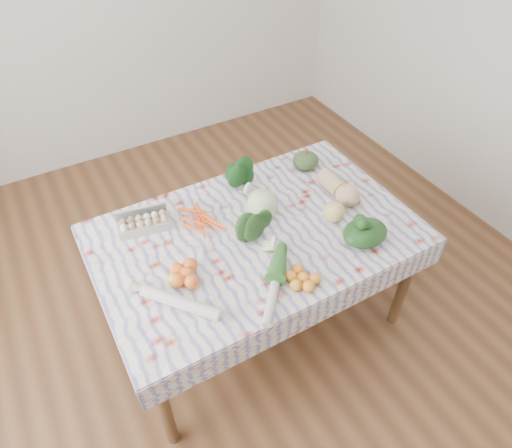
% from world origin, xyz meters
% --- Properties ---
extents(ground, '(4.50, 4.50, 0.00)m').
position_xyz_m(ground, '(0.00, 0.00, 0.00)').
color(ground, brown).
rests_on(ground, ground).
extents(dining_table, '(1.60, 1.00, 0.75)m').
position_xyz_m(dining_table, '(0.00, 0.00, 0.68)').
color(dining_table, brown).
rests_on(dining_table, ground).
extents(tablecloth, '(1.66, 1.06, 0.01)m').
position_xyz_m(tablecloth, '(0.00, 0.00, 0.76)').
color(tablecloth, silver).
rests_on(tablecloth, dining_table).
extents(egg_carton, '(0.28, 0.15, 0.07)m').
position_xyz_m(egg_carton, '(-0.49, 0.31, 0.80)').
color(egg_carton, '#A2A39E').
rests_on(egg_carton, tablecloth).
extents(carrot_bunch, '(0.27, 0.25, 0.04)m').
position_xyz_m(carrot_bunch, '(-0.21, 0.19, 0.78)').
color(carrot_bunch, '#F2551B').
rests_on(carrot_bunch, tablecloth).
extents(kale_bunch, '(0.22, 0.21, 0.15)m').
position_xyz_m(kale_bunch, '(0.09, 0.34, 0.84)').
color(kale_bunch, '#123D14').
rests_on(kale_bunch, tablecloth).
extents(kabocha_squash, '(0.16, 0.16, 0.10)m').
position_xyz_m(kabocha_squash, '(0.54, 0.35, 0.81)').
color(kabocha_squash, '#3B522A').
rests_on(kabocha_squash, tablecloth).
extents(cabbage, '(0.21, 0.21, 0.16)m').
position_xyz_m(cabbage, '(0.09, 0.09, 0.84)').
color(cabbage, '#C3E39A').
rests_on(cabbage, tablecloth).
extents(butternut_squash, '(0.13, 0.29, 0.13)m').
position_xyz_m(butternut_squash, '(0.55, 0.03, 0.83)').
color(butternut_squash, tan).
rests_on(butternut_squash, tablecloth).
extents(orange_cluster, '(0.28, 0.28, 0.07)m').
position_xyz_m(orange_cluster, '(-0.44, -0.11, 0.80)').
color(orange_cluster, orange).
rests_on(orange_cluster, tablecloth).
extents(broccoli, '(0.24, 0.24, 0.12)m').
position_xyz_m(broccoli, '(-0.02, -0.11, 0.82)').
color(broccoli, '#1D4118').
rests_on(broccoli, tablecloth).
extents(mandarin_cluster, '(0.25, 0.25, 0.06)m').
position_xyz_m(mandarin_cluster, '(0.03, -0.39, 0.79)').
color(mandarin_cluster, orange).
rests_on(mandarin_cluster, tablecloth).
extents(grapefruit, '(0.13, 0.13, 0.11)m').
position_xyz_m(grapefruit, '(0.41, -0.12, 0.82)').
color(grapefruit, '#DBC771').
rests_on(grapefruit, tablecloth).
extents(spinach_bag, '(0.29, 0.26, 0.11)m').
position_xyz_m(spinach_bag, '(0.45, -0.32, 0.82)').
color(spinach_bag, '#143413').
rests_on(spinach_bag, tablecloth).
extents(daikon, '(0.30, 0.35, 0.06)m').
position_xyz_m(daikon, '(-0.53, -0.25, 0.79)').
color(daikon, beige).
rests_on(daikon, tablecloth).
extents(leek, '(0.32, 0.37, 0.05)m').
position_xyz_m(leek, '(-0.11, -0.37, 0.79)').
color(leek, beige).
rests_on(leek, tablecloth).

